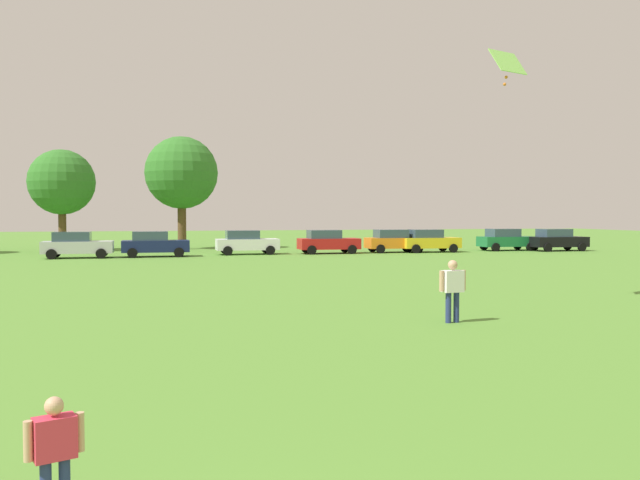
# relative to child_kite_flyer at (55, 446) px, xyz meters

# --- Properties ---
(ground_plane) EXTENTS (160.00, 160.00, 0.00)m
(ground_plane) POSITION_rel_child_kite_flyer_xyz_m (0.83, 26.69, -0.67)
(ground_plane) COLOR #568C33
(child_kite_flyer) EXTENTS (0.51, 0.32, 1.13)m
(child_kite_flyer) POSITION_rel_child_kite_flyer_xyz_m (0.00, 0.00, 0.00)
(child_kite_flyer) COLOR navy
(child_kite_flyer) RESTS_ON ground
(adult_bystander) EXTENTS (0.77, 0.36, 1.62)m
(adult_bystander) POSITION_rel_child_kite_flyer_xyz_m (8.35, 9.13, 0.29)
(adult_bystander) COLOR navy
(adult_bystander) RESTS_ON ground
(kite) EXTENTS (1.31, 0.92, 1.12)m
(kite) POSITION_rel_child_kite_flyer_xyz_m (11.51, 11.99, 6.77)
(kite) COLOR #8CD859
(parked_car_silver_0) EXTENTS (4.30, 2.02, 1.68)m
(parked_car_silver_0) POSITION_rel_child_kite_flyer_xyz_m (-3.95, 37.92, 0.19)
(parked_car_silver_0) COLOR silver
(parked_car_silver_0) RESTS_ON ground
(parked_car_navy_1) EXTENTS (4.30, 2.02, 1.68)m
(parked_car_navy_1) POSITION_rel_child_kite_flyer_xyz_m (0.87, 38.05, 0.19)
(parked_car_navy_1) COLOR #141E4C
(parked_car_navy_1) RESTS_ON ground
(parked_car_white_2) EXTENTS (4.30, 2.02, 1.68)m
(parked_car_white_2) POSITION_rel_child_kite_flyer_xyz_m (7.07, 39.12, 0.19)
(parked_car_white_2) COLOR white
(parked_car_white_2) RESTS_ON ground
(parked_car_red_3) EXTENTS (4.30, 2.02, 1.68)m
(parked_car_red_3) POSITION_rel_child_kite_flyer_xyz_m (12.83, 38.70, 0.19)
(parked_car_red_3) COLOR red
(parked_car_red_3) RESTS_ON ground
(parked_car_orange_4) EXTENTS (4.30, 2.02, 1.68)m
(parked_car_orange_4) POSITION_rel_child_kite_flyer_xyz_m (17.94, 38.89, 0.19)
(parked_car_orange_4) COLOR orange
(parked_car_orange_4) RESTS_ON ground
(parked_car_yellow_5) EXTENTS (4.30, 2.02, 1.68)m
(parked_car_yellow_5) POSITION_rel_child_kite_flyer_xyz_m (20.46, 38.43, 0.19)
(parked_car_yellow_5) COLOR yellow
(parked_car_yellow_5) RESTS_ON ground
(parked_car_green_6) EXTENTS (4.30, 2.02, 1.68)m
(parked_car_green_6) POSITION_rel_child_kite_flyer_xyz_m (27.19, 39.13, 0.19)
(parked_car_green_6) COLOR #196B38
(parked_car_green_6) RESTS_ON ground
(parked_car_black_7) EXTENTS (4.30, 2.02, 1.68)m
(parked_car_black_7) POSITION_rel_child_kite_flyer_xyz_m (30.69, 37.70, 0.19)
(parked_car_black_7) COLOR black
(parked_car_black_7) RESTS_ON ground
(tree_center) EXTENTS (4.95, 4.95, 7.72)m
(tree_center) POSITION_rel_child_kite_flyer_xyz_m (-5.91, 46.80, 4.54)
(tree_center) COLOR brown
(tree_center) RESTS_ON ground
(tree_far_right) EXTENTS (5.78, 5.78, 9.01)m
(tree_far_right) POSITION_rel_child_kite_flyer_xyz_m (3.02, 47.29, 5.41)
(tree_far_right) COLOR brown
(tree_far_right) RESTS_ON ground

